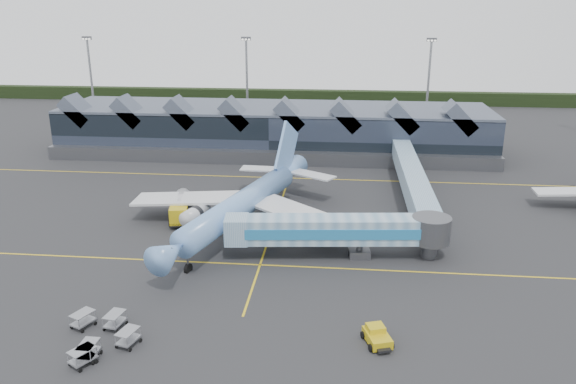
# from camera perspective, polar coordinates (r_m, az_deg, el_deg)

# --- Properties ---
(ground) EXTENTS (260.00, 260.00, 0.00)m
(ground) POSITION_cam_1_polar(r_m,az_deg,el_deg) (76.31, -1.97, -4.78)
(ground) COLOR #28292B
(ground) RESTS_ON ground
(taxi_stripes) EXTENTS (120.00, 60.00, 0.01)m
(taxi_stripes) POSITION_cam_1_polar(r_m,az_deg,el_deg) (85.50, -1.09, -2.13)
(taxi_stripes) COLOR yellow
(taxi_stripes) RESTS_ON ground
(tree_line_far) EXTENTS (260.00, 4.00, 4.00)m
(tree_line_far) POSITION_cam_1_polar(r_m,az_deg,el_deg) (181.84, 2.66, 9.67)
(tree_line_far) COLOR black
(tree_line_far) RESTS_ON ground
(terminal) EXTENTS (90.00, 22.25, 12.52)m
(terminal) POSITION_cam_1_polar(r_m,az_deg,el_deg) (120.35, -1.41, 6.44)
(terminal) COLOR black
(terminal) RESTS_ON ground
(light_masts) EXTENTS (132.40, 42.56, 22.45)m
(light_masts) POSITION_cam_1_polar(r_m,az_deg,el_deg) (133.85, 10.75, 10.68)
(light_masts) COLOR gray
(light_masts) RESTS_ON ground
(main_airliner) EXTENTS (33.73, 39.71, 13.04)m
(main_airliner) POSITION_cam_1_polar(r_m,az_deg,el_deg) (78.82, -4.39, -1.05)
(main_airliner) COLOR #6D9FDD
(main_airliner) RESTS_ON ground
(jet_bridge) EXTENTS (28.02, 6.76, 5.46)m
(jet_bridge) POSITION_cam_1_polar(r_m,az_deg,el_deg) (70.11, 6.30, -3.92)
(jet_bridge) COLOR #6F99B9
(jet_bridge) RESTS_ON ground
(fuel_truck) EXTENTS (4.28, 10.12, 3.37)m
(fuel_truck) POSITION_cam_1_polar(r_m,az_deg,el_deg) (84.33, -10.81, -1.41)
(fuel_truck) COLOR black
(fuel_truck) RESTS_ON ground
(pushback_tug) EXTENTS (3.08, 3.96, 1.60)m
(pushback_tug) POSITION_cam_1_polar(r_m,az_deg,el_deg) (54.87, 9.04, -14.28)
(pushback_tug) COLOR gold
(pushback_tug) RESTS_ON ground
(baggage_carts) EXTENTS (7.73, 8.58, 1.56)m
(baggage_carts) POSITION_cam_1_polar(r_m,az_deg,el_deg) (56.84, -18.57, -13.66)
(baggage_carts) COLOR #9799A0
(baggage_carts) RESTS_ON ground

